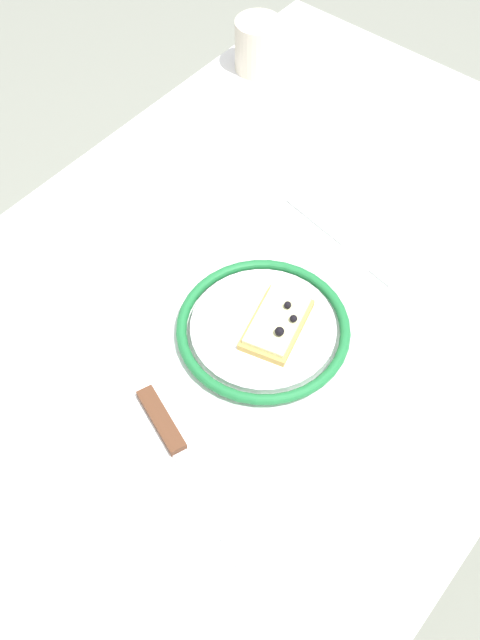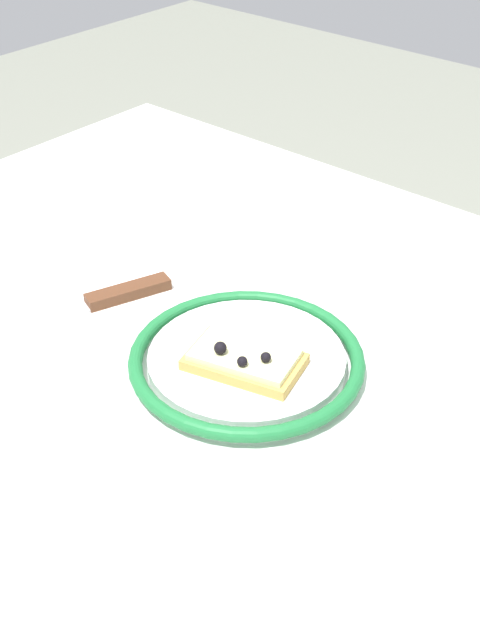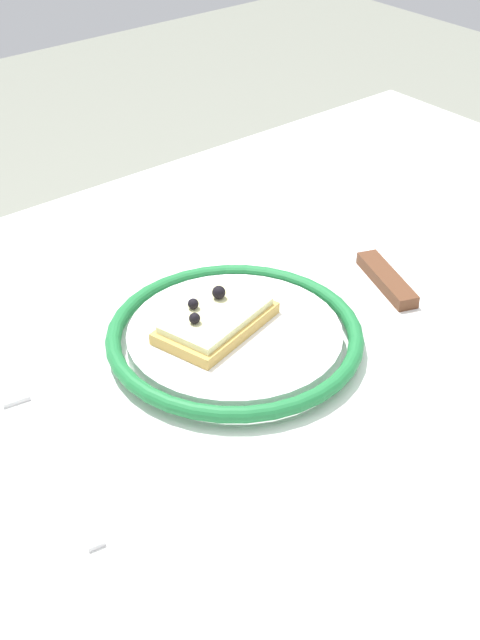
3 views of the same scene
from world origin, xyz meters
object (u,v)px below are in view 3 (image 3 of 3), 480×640
at_px(plate, 235,337).
at_px(knife, 371,263).
at_px(fork, 44,451).
at_px(pizza_slice_near, 216,320).
at_px(dining_table, 233,464).

relative_size(plate, knife, 0.93).
relative_size(plate, fork, 1.08).
distance_m(pizza_slice_near, knife, 0.19).
bearing_deg(fork, dining_table, -8.82).
bearing_deg(pizza_slice_near, fork, -171.41).
distance_m(knife, fork, 0.37).
distance_m(plate, pizza_slice_near, 0.02).
relative_size(knife, fork, 1.15).
bearing_deg(knife, fork, -175.27).
distance_m(dining_table, pizza_slice_near, 0.13).
bearing_deg(dining_table, fork, 171.18).
bearing_deg(knife, plate, -174.50).
height_order(dining_table, plate, plate).
height_order(pizza_slice_near, knife, pizza_slice_near).
bearing_deg(knife, pizza_slice_near, -178.91).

